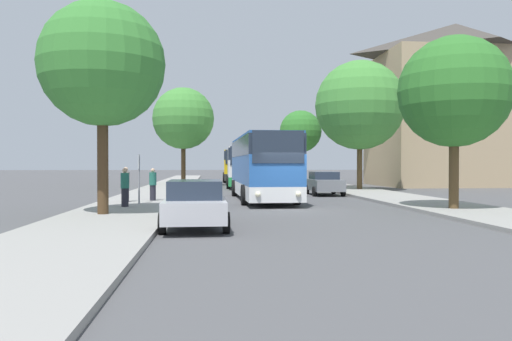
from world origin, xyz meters
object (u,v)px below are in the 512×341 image
at_px(bus_middle, 243,166).
at_px(pedestrian_walking_back, 125,187).
at_px(pedestrian_waiting_near, 126,184).
at_px(tree_left_far, 102,65).
at_px(bus_front, 262,166).
at_px(parked_car_left_curb, 195,203).
at_px(tree_left_near, 183,119).
at_px(tree_right_far, 360,105).
at_px(bus_rear, 235,165).
at_px(bus_stop_sign, 139,173).
at_px(tree_right_near, 300,132).
at_px(pedestrian_waiting_far, 153,184).
at_px(tree_right_mid, 454,92).
at_px(parked_car_right_near, 324,183).

bearing_deg(bus_middle, pedestrian_walking_back, -105.32).
height_order(pedestrian_waiting_near, tree_left_far, tree_left_far).
relative_size(bus_front, pedestrian_walking_back, 6.92).
relative_size(bus_middle, parked_car_left_curb, 2.42).
height_order(pedestrian_walking_back, tree_left_near, tree_left_near).
height_order(bus_middle, pedestrian_waiting_near, bus_middle).
bearing_deg(tree_right_far, bus_rear, 111.72).
bearing_deg(bus_rear, pedestrian_waiting_near, -100.71).
height_order(bus_middle, bus_stop_sign, bus_middle).
distance_m(pedestrian_walking_back, tree_right_far, 21.03).
bearing_deg(bus_middle, tree_left_far, -103.89).
relative_size(tree_left_far, tree_right_far, 0.83).
bearing_deg(bus_middle, bus_rear, 91.40).
height_order(bus_middle, bus_rear, bus_rear).
xyz_separation_m(tree_right_near, tree_right_far, (0.87, -19.50, 0.67)).
bearing_deg(pedestrian_waiting_far, pedestrian_walking_back, 74.40).
distance_m(bus_middle, tree_left_far, 25.60).
distance_m(pedestrian_waiting_near, tree_right_mid, 15.51).
height_order(parked_car_left_curb, pedestrian_waiting_near, pedestrian_waiting_near).
distance_m(bus_rear, parked_car_left_curb, 41.00).
xyz_separation_m(pedestrian_walking_back, tree_right_far, (14.68, 14.08, 5.34)).
bearing_deg(pedestrian_walking_back, tree_left_far, -25.70).
xyz_separation_m(bus_middle, parked_car_left_curb, (-3.27, -27.56, -1.03)).
distance_m(bus_middle, pedestrian_walking_back, 22.28).
relative_size(pedestrian_waiting_near, pedestrian_walking_back, 1.01).
relative_size(parked_car_left_curb, pedestrian_walking_back, 2.77).
height_order(bus_middle, tree_left_near, tree_left_near).
height_order(bus_rear, tree_right_near, tree_right_near).
relative_size(bus_middle, parked_car_right_near, 2.78).
xyz_separation_m(parked_car_left_curb, tree_right_far, (11.48, 20.34, 5.56)).
relative_size(bus_rear, parked_car_left_curb, 2.46).
bearing_deg(parked_car_right_near, tree_right_near, -96.30).
xyz_separation_m(bus_middle, pedestrian_waiting_far, (-5.69, -17.69, -0.83)).
bearing_deg(bus_middle, bus_stop_sign, -105.68).
bearing_deg(tree_right_near, tree_left_near, -140.24).
relative_size(pedestrian_waiting_far, pedestrian_walking_back, 0.97).
bearing_deg(bus_middle, tree_right_far, -39.76).
bearing_deg(tree_right_mid, pedestrian_walking_back, 171.55).
bearing_deg(tree_right_near, pedestrian_walking_back, -112.37).
relative_size(tree_left_near, tree_right_near, 1.10).
bearing_deg(tree_right_near, pedestrian_waiting_far, -113.51).
bearing_deg(parked_car_left_curb, bus_middle, 82.36).
bearing_deg(bus_rear, bus_front, -88.38).
bearing_deg(parked_car_right_near, tree_left_far, 48.63).
xyz_separation_m(pedestrian_waiting_far, tree_right_mid, (12.98, -5.65, 4.01)).
bearing_deg(pedestrian_walking_back, bus_front, 109.68).
height_order(bus_middle, pedestrian_walking_back, bus_middle).
bearing_deg(tree_left_far, bus_rear, 79.79).
relative_size(parked_car_right_near, tree_left_far, 0.52).
xyz_separation_m(tree_left_far, tree_right_far, (14.96, 17.17, 0.68)).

